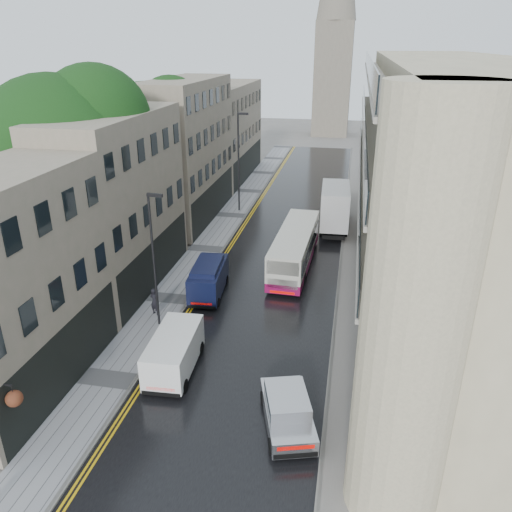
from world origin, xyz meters
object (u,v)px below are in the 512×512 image
at_px(white_van, 146,371).
at_px(lamp_post_far, 239,163).
at_px(cream_bus, 273,263).
at_px(navy_van, 190,288).
at_px(silver_hatchback, 272,437).
at_px(lamp_post_near, 154,262).
at_px(white_lorry, 322,213).
at_px(tree_far, 150,153).
at_px(pedestrian, 155,301).
at_px(tree_near, 63,184).

bearing_deg(white_van, lamp_post_far, 90.55).
distance_m(cream_bus, navy_van, 6.09).
xyz_separation_m(silver_hatchback, lamp_post_near, (-7.88, 8.22, 3.16)).
xyz_separation_m(white_lorry, silver_hatchback, (-0.11, -24.40, -1.20)).
height_order(white_lorry, silver_hatchback, white_lorry).
height_order(tree_far, cream_bus, tree_far).
bearing_deg(white_van, silver_hatchback, -26.54).
xyz_separation_m(white_lorry, white_van, (-6.46, -21.63, -0.97)).
bearing_deg(silver_hatchback, pedestrian, 115.84).
height_order(white_lorry, lamp_post_near, lamp_post_near).
height_order(silver_hatchback, white_van, white_van).
bearing_deg(tree_near, navy_van, -8.36).
relative_size(cream_bus, pedestrian, 5.95).
bearing_deg(navy_van, pedestrian, -139.52).
bearing_deg(cream_bus, lamp_post_far, 113.07).
xyz_separation_m(white_van, navy_van, (-0.52, 8.11, 0.15)).
bearing_deg(white_lorry, pedestrian, -122.11).
distance_m(tree_far, cream_bus, 16.63).
relative_size(tree_far, silver_hatchback, 3.00).
bearing_deg(lamp_post_near, navy_van, 75.01).
xyz_separation_m(tree_near, white_van, (8.72, -9.32, -5.91)).
bearing_deg(tree_near, pedestrian, -23.32).
height_order(lamp_post_near, lamp_post_far, lamp_post_far).
distance_m(tree_far, lamp_post_far, 8.19).
height_order(silver_hatchback, lamp_post_near, lamp_post_near).
distance_m(navy_van, lamp_post_near, 3.98).
relative_size(silver_hatchback, pedestrian, 2.48).
bearing_deg(cream_bus, navy_van, -134.93).
distance_m(cream_bus, white_lorry, 9.71).
relative_size(white_lorry, navy_van, 1.65).
relative_size(tree_near, lamp_post_near, 1.81).
bearing_deg(white_lorry, white_van, -109.13).
height_order(tree_near, white_van, tree_near).
bearing_deg(navy_van, tree_near, 167.09).
xyz_separation_m(tree_far, lamp_post_far, (6.75, 4.36, -1.60)).
height_order(cream_bus, lamp_post_near, lamp_post_near).
bearing_deg(white_van, white_lorry, 70.34).
relative_size(white_lorry, lamp_post_far, 0.83).
relative_size(cream_bus, lamp_post_near, 1.30).
distance_m(tree_near, white_van, 14.07).
bearing_deg(navy_van, lamp_post_far, 89.01).
distance_m(tree_far, silver_hatchback, 29.61).
bearing_deg(tree_far, white_van, -69.33).
xyz_separation_m(cream_bus, pedestrian, (-6.06, -5.80, -0.42)).
bearing_deg(cream_bus, white_van, -105.84).
xyz_separation_m(cream_bus, white_lorry, (2.54, 9.35, 0.62)).
xyz_separation_m(white_lorry, lamp_post_far, (-8.13, 5.04, 2.63)).
relative_size(lamp_post_near, lamp_post_far, 0.85).
bearing_deg(silver_hatchback, cream_bus, 82.44).
height_order(white_van, lamp_post_near, lamp_post_near).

